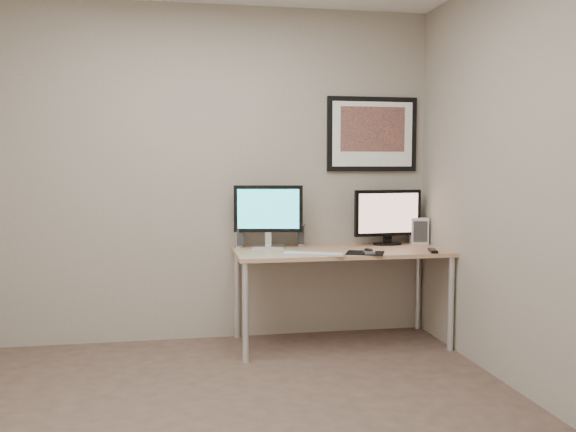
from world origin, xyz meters
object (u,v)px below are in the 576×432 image
Objects in this scene: speaker_left at (238,235)px; fan_unit at (419,231)px; speaker_right at (301,235)px; framed_art at (372,134)px; monitor_tv at (388,216)px; monitor_large at (268,213)px; desk at (340,258)px; keyboard at (314,254)px.

speaker_left is 0.92× the size of fan_unit.
fan_unit reaches higher than speaker_right.
monitor_tv is (0.09, -0.14, -0.65)m from framed_art.
speaker_left is at bearing -170.31° from fan_unit.
speaker_left is at bearing 172.67° from monitor_large.
speaker_left is at bearing 160.51° from desk.
desk is 0.40m from speaker_right.
speaker_right is at bearing -171.85° from fan_unit.
speaker_left is at bearing -176.57° from framed_art.
fan_unit is at bearing 16.61° from desk.
speaker_right is 0.39× the size of keyboard.
monitor_large reaches higher than desk.
framed_art reaches higher than monitor_large.
monitor_large is at bearing -170.86° from framed_art.
monitor_large is at bearing -167.24° from fan_unit.
framed_art reaches higher than speaker_right.
monitor_tv is 3.22× the size of speaker_right.
keyboard is at bearing -153.83° from monitor_tv.
fan_unit is at bearing 11.95° from monitor_large.
monitor_large reaches higher than speaker_right.
keyboard is at bearing -65.30° from speaker_left.
monitor_large reaches higher than speaker_left.
monitor_tv is at bearing 11.17° from monitor_large.
monitor_large is at bearing 159.95° from desk.
monitor_large is 0.29m from speaker_left.
fan_unit is at bearing 48.60° from keyboard.
keyboard is (-0.01, -0.51, -0.08)m from speaker_right.
framed_art is at bearing -16.13° from speaker_left.
monitor_large is (-0.52, 0.19, 0.33)m from desk.
keyboard reaches higher than desk.
framed_art is 3.84× the size of speaker_left.
framed_art is 1.01m from speaker_right.
monitor_large is (-0.87, -0.14, -0.62)m from framed_art.
desk is at bearing -151.72° from fan_unit.
desk is 0.77m from fan_unit.
monitor_tv is 2.65× the size of fan_unit.
keyboard is 1.09m from fan_unit.
framed_art is 1.68× the size of keyboard.
speaker_right is at bearing 168.21° from monitor_tv.
monitor_large is 2.48× the size of fan_unit.
speaker_right is at bearing 132.54° from desk.
framed_art reaches higher than fan_unit.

